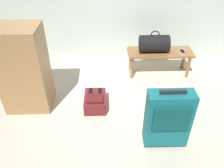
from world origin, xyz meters
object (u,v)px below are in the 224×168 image
Objects in this scene: cell_phone at (182,51)px; suitcase_upright_teal at (168,119)px; duffel_bag_black at (154,44)px; backpack_maroon at (95,101)px; side_cabinet at (24,69)px; bench at (160,55)px.

cell_phone is 1.54m from suitcase_upright_teal.
duffel_bag_black reaches higher than backpack_maroon.
bench is at bearing 21.32° from side_cabinet.
bench reaches higher than backpack_maroon.
backpack_maroon is at bearing -5.66° from side_cabinet.
side_cabinet reaches higher than bench.
side_cabinet is at bearing -162.28° from cell_phone.
cell_phone reaches higher than bench.
suitcase_upright_teal is at bearing -111.06° from cell_phone.
cell_phone is 2.31m from side_cabinet.
duffel_bag_black is (-0.11, 0.00, 0.19)m from bench.
suitcase_upright_teal reaches higher than duffel_bag_black.
backpack_maroon is (-1.33, -0.79, -0.31)m from cell_phone.
duffel_bag_black is at bearing 180.00° from bench.
bench is 1.47m from suitcase_upright_teal.
suitcase_upright_teal is (-0.22, -1.46, 0.05)m from bench.
cell_phone is (0.45, -0.02, -0.13)m from duffel_bag_black.
duffel_bag_black is 3.06× the size of cell_phone.
backpack_maroon is at bearing -140.83° from bench.
suitcase_upright_teal is at bearing -39.70° from backpack_maroon.
side_cabinet is at bearing -158.68° from bench.
suitcase_upright_teal is (-0.11, -1.46, -0.14)m from duffel_bag_black.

